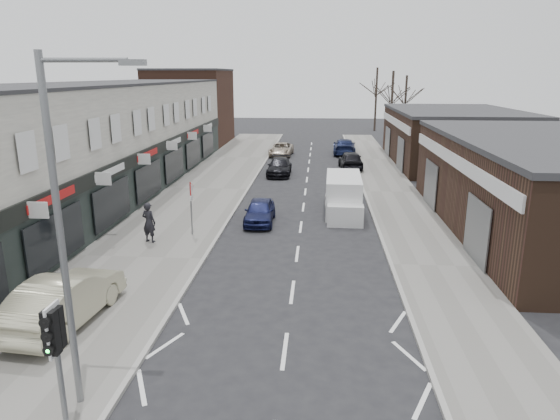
% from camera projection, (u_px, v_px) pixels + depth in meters
% --- Properties ---
extents(ground, '(160.00, 160.00, 0.00)m').
position_uv_depth(ground, '(279.00, 394.00, 12.35)').
color(ground, black).
rests_on(ground, ground).
extents(pavement_left, '(5.50, 64.00, 0.12)m').
position_uv_depth(pavement_left, '(206.00, 189.00, 34.00)').
color(pavement_left, slate).
rests_on(pavement_left, ground).
extents(pavement_right, '(3.50, 64.00, 0.12)m').
position_uv_depth(pavement_right, '(392.00, 192.00, 33.06)').
color(pavement_right, slate).
rests_on(pavement_right, ground).
extents(shop_terrace_left, '(8.00, 41.00, 7.10)m').
position_uv_depth(shop_terrace_left, '(89.00, 142.00, 31.19)').
color(shop_terrace_left, silver).
rests_on(shop_terrace_left, ground).
extents(brick_block_far, '(8.00, 10.00, 8.00)m').
position_uv_depth(brick_block_far, '(191.00, 108.00, 55.59)').
color(brick_block_far, '#44271D').
rests_on(brick_block_far, ground).
extents(right_unit_near, '(10.00, 18.00, 4.50)m').
position_uv_depth(right_unit_near, '(558.00, 189.00, 24.28)').
color(right_unit_near, '#3C271B').
rests_on(right_unit_near, ground).
extents(right_unit_far, '(10.00, 16.00, 4.50)m').
position_uv_depth(right_unit_far, '(453.00, 138.00, 43.51)').
color(right_unit_far, '#3C271B').
rests_on(right_unit_far, ground).
extents(tree_far_a, '(3.60, 3.60, 8.00)m').
position_uv_depth(tree_far_a, '(389.00, 142.00, 57.83)').
color(tree_far_a, '#382D26').
rests_on(tree_far_a, ground).
extents(tree_far_b, '(3.60, 3.60, 7.50)m').
position_uv_depth(tree_far_b, '(403.00, 136.00, 63.41)').
color(tree_far_b, '#382D26').
rests_on(tree_far_b, ground).
extents(tree_far_c, '(3.60, 3.60, 8.50)m').
position_uv_depth(tree_far_c, '(374.00, 131.00, 69.41)').
color(tree_far_c, '#382D26').
rests_on(tree_far_c, ground).
extents(traffic_light, '(0.28, 0.60, 3.10)m').
position_uv_depth(traffic_light, '(55.00, 341.00, 10.11)').
color(traffic_light, slate).
rests_on(traffic_light, pavement_left).
extents(street_lamp, '(2.23, 0.22, 8.00)m').
position_uv_depth(street_lamp, '(66.00, 220.00, 10.71)').
color(street_lamp, slate).
rests_on(street_lamp, pavement_left).
extents(warning_sign, '(0.12, 0.80, 2.70)m').
position_uv_depth(warning_sign, '(191.00, 193.00, 23.70)').
color(warning_sign, slate).
rests_on(warning_sign, pavement_left).
extents(white_van, '(2.02, 5.48, 2.12)m').
position_uv_depth(white_van, '(343.00, 196.00, 28.14)').
color(white_van, silver).
rests_on(white_van, ground).
extents(sedan_on_pavement, '(2.11, 4.95, 1.59)m').
position_uv_depth(sedan_on_pavement, '(65.00, 299.00, 15.46)').
color(sedan_on_pavement, '#B0AC8D').
rests_on(sedan_on_pavement, pavement_left).
extents(pedestrian, '(0.79, 0.64, 1.88)m').
position_uv_depth(pedestrian, '(149.00, 222.00, 22.92)').
color(pedestrian, black).
rests_on(pedestrian, pavement_left).
extents(parked_car_left_a, '(1.56, 3.75, 1.27)m').
position_uv_depth(parked_car_left_a, '(260.00, 211.00, 26.38)').
color(parked_car_left_a, '#151A43').
rests_on(parked_car_left_a, ground).
extents(parked_car_left_b, '(1.81, 4.44, 1.29)m').
position_uv_depth(parked_car_left_b, '(279.00, 167.00, 38.94)').
color(parked_car_left_b, black).
rests_on(parked_car_left_b, ground).
extents(parked_car_left_c, '(2.29, 4.54, 1.23)m').
position_uv_depth(parked_car_left_c, '(281.00, 149.00, 48.15)').
color(parked_car_left_c, '#A69684').
rests_on(parked_car_left_c, ground).
extents(parked_car_right_a, '(1.89, 4.39, 1.41)m').
position_uv_depth(parked_car_right_a, '(340.00, 193.00, 30.21)').
color(parked_car_right_a, silver).
rests_on(parked_car_right_a, ground).
extents(parked_car_right_b, '(1.98, 4.54, 1.52)m').
position_uv_depth(parked_car_right_b, '(351.00, 160.00, 41.26)').
color(parked_car_right_b, black).
rests_on(parked_car_right_b, ground).
extents(parked_car_right_c, '(2.29, 5.28, 1.51)m').
position_uv_depth(parked_car_right_c, '(344.00, 147.00, 49.00)').
color(parked_car_right_c, '#131B3D').
rests_on(parked_car_right_c, ground).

